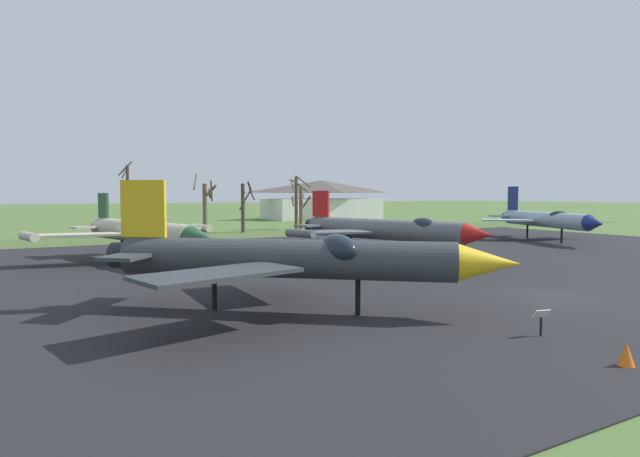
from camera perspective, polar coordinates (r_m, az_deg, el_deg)
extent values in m
plane|color=#4C6B33|center=(28.55, 24.25, -6.91)|extent=(600.00, 600.00, 0.00)
cube|color=black|center=(39.05, 6.33, -3.77)|extent=(83.21, 49.55, 0.05)
cube|color=#445D2C|center=(66.34, -9.47, -0.70)|extent=(143.21, 12.00, 0.06)
cylinder|color=#8EA3B2|center=(62.02, 23.26, 0.92)|extent=(6.50, 14.13, 1.66)
cone|color=navy|center=(55.31, 27.88, 0.48)|extent=(2.13, 2.42, 1.53)
cylinder|color=black|center=(68.48, 19.83, 1.24)|extent=(1.41, 1.26, 1.17)
ellipsoid|color=#19232D|center=(59.80, 24.64, 1.23)|extent=(1.18, 2.23, 1.11)
cube|color=#8EA3B2|center=(61.60, 19.74, 0.87)|extent=(5.74, 5.65, 0.16)
cube|color=#8EA3B2|center=(65.28, 25.05, 0.89)|extent=(5.43, 3.11, 0.16)
cube|color=navy|center=(67.51, 20.31, 3.12)|extent=(0.89, 1.99, 2.85)
cube|color=#8EA3B2|center=(66.73, 19.11, 1.30)|extent=(2.90, 2.32, 0.16)
cube|color=#8EA3B2|center=(68.32, 21.46, 1.30)|extent=(2.90, 2.32, 0.16)
cylinder|color=black|center=(59.48, 24.88, -0.78)|extent=(0.22, 0.22, 1.55)
cylinder|color=black|center=(64.79, 21.70, -0.36)|extent=(0.22, 0.22, 1.55)
cylinder|color=#565B60|center=(41.50, 6.77, -0.10)|extent=(6.07, 14.00, 1.64)
cone|color=red|center=(37.46, 16.95, -0.65)|extent=(2.06, 2.35, 1.51)
cylinder|color=black|center=(46.17, -0.80, 0.31)|extent=(1.38, 1.22, 1.15)
ellipsoid|color=#19232D|center=(39.47, 11.17, 0.32)|extent=(1.27, 2.38, 1.19)
cube|color=#565B60|center=(40.05, 1.38, -0.39)|extent=(5.94, 4.24, 0.15)
cube|color=#565B60|center=(45.60, 7.11, 0.09)|extent=(5.76, 6.09, 0.15)
cylinder|color=#565B60|center=(38.64, -2.16, -0.54)|extent=(1.41, 2.68, 0.61)
cylinder|color=#565B60|center=(48.29, 8.10, 0.28)|extent=(1.41, 2.68, 0.61)
cube|color=red|center=(45.45, 0.08, 2.72)|extent=(0.76, 1.77, 2.26)
cube|color=#565B60|center=(44.30, -1.11, 0.33)|extent=(2.78, 2.22, 0.15)
cube|color=#565B60|center=(46.59, 1.47, 0.50)|extent=(2.78, 2.22, 0.15)
cylinder|color=black|center=(39.94, 10.43, -2.57)|extent=(0.22, 0.22, 1.53)
cylinder|color=black|center=(43.50, 3.38, -2.00)|extent=(0.22, 0.22, 1.53)
cylinder|color=black|center=(37.72, 17.45, -3.65)|extent=(0.08, 0.08, 0.74)
cube|color=white|center=(37.65, 17.47, -2.82)|extent=(0.54, 0.38, 0.38)
cylinder|color=#33383D|center=(22.35, -3.93, -3.30)|extent=(12.13, 10.43, 1.66)
cone|color=yellow|center=(21.92, 17.95, -3.61)|extent=(2.85, 2.73, 1.52)
cylinder|color=black|center=(25.22, -20.76, -2.73)|extent=(1.44, 1.48, 1.16)
ellipsoid|color=#19232D|center=(21.87, 1.90, -2.25)|extent=(1.31, 2.46, 1.23)
cube|color=#33383D|center=(19.25, -11.04, -4.88)|extent=(6.33, 3.91, 0.15)
cube|color=#33383D|center=(26.37, -5.16, -2.50)|extent=(2.87, 5.98, 0.15)
cube|color=yellow|center=(24.55, -18.73, 2.06)|extent=(1.74, 1.49, 2.55)
cube|color=#33383D|center=(23.39, -20.28, -2.91)|extent=(2.65, 2.75, 0.15)
cube|color=#33383D|center=(25.96, -17.00, -2.20)|extent=(2.65, 2.75, 0.15)
cylinder|color=black|center=(22.07, 4.15, -7.61)|extent=(0.22, 0.22, 1.55)
cylinder|color=black|center=(23.55, -11.45, -6.95)|extent=(0.22, 0.22, 1.55)
cylinder|color=black|center=(20.57, 22.97, -9.93)|extent=(0.08, 0.08, 0.71)
cube|color=white|center=(20.46, 23.01, -8.56)|extent=(0.64, 0.37, 0.32)
cylinder|color=#B7B293|center=(40.58, -19.05, -0.35)|extent=(5.27, 14.22, 1.65)
cone|color=#234C2D|center=(33.18, -12.75, -1.11)|extent=(2.14, 2.91, 1.52)
cylinder|color=black|center=(47.42, -22.95, 0.12)|extent=(1.35, 1.17, 1.15)
ellipsoid|color=#19232D|center=(38.09, -17.28, 0.11)|extent=(1.30, 2.44, 1.22)
cube|color=#B7B293|center=(40.97, -25.00, -0.63)|extent=(6.17, 3.15, 0.15)
cube|color=#B7B293|center=(44.05, -15.73, -0.14)|extent=(6.04, 5.46, 0.15)
cylinder|color=#B7B293|center=(40.70, -29.21, -0.78)|extent=(1.27, 2.70, 0.61)
cylinder|color=#B7B293|center=(46.09, -12.91, 0.07)|extent=(1.27, 2.70, 0.61)
cube|color=#234C2D|center=(46.49, -22.58, 2.34)|extent=(0.63, 1.71, 2.05)
cube|color=#B7B293|center=(45.88, -24.10, 0.13)|extent=(2.53, 2.05, 0.15)
cube|color=#B7B293|center=(46.95, -20.83, 0.29)|extent=(2.53, 2.05, 0.15)
cylinder|color=black|center=(37.93, -16.95, -3.00)|extent=(0.22, 0.22, 1.54)
cylinder|color=black|center=(43.56, -20.79, -2.22)|extent=(0.22, 0.22, 1.54)
cylinder|color=black|center=(33.10, -12.67, -4.58)|extent=(0.08, 0.08, 0.74)
cube|color=white|center=(33.03, -12.69, -3.68)|extent=(0.64, 0.33, 0.30)
cylinder|color=#42382D|center=(66.15, -20.21, 2.79)|extent=(0.38, 0.38, 8.56)
cylinder|color=#42382D|center=(66.38, -20.56, 3.95)|extent=(0.84, 0.93, 1.53)
cylinder|color=#42382D|center=(66.61, -20.49, 5.84)|extent=(1.04, 0.51, 1.69)
cylinder|color=#42382D|center=(66.97, -20.51, 6.16)|extent=(1.74, 0.47, 1.82)
cylinder|color=brown|center=(72.52, -12.45, 2.21)|extent=(0.63, 0.63, 6.57)
cylinder|color=brown|center=(72.68, -13.46, 5.01)|extent=(1.34, 2.52, 2.24)
cylinder|color=brown|center=(72.43, -11.97, 3.77)|extent=(0.79, 1.40, 1.37)
cylinder|color=brown|center=(73.05, -11.75, 4.13)|extent=(0.86, 2.33, 1.56)
cylinder|color=brown|center=(72.44, -11.77, 4.05)|extent=(0.95, 1.94, 2.85)
cylinder|color=#42382D|center=(70.05, -8.41, 2.20)|extent=(0.51, 0.51, 6.55)
cylinder|color=#42382D|center=(70.82, -8.14, 3.17)|extent=(1.49, 1.49, 2.97)
cylinder|color=#42382D|center=(69.82, -7.68, 4.49)|extent=(1.37, 1.82, 1.49)
cylinder|color=#42382D|center=(69.70, -7.44, 3.66)|extent=(1.69, 2.18, 1.45)
cylinder|color=brown|center=(77.44, -2.62, 2.82)|extent=(0.50, 0.50, 7.73)
cylinder|color=brown|center=(77.61, -1.98, 3.16)|extent=(0.76, 1.91, 1.51)
cylinder|color=brown|center=(76.39, -1.84, 5.14)|extent=(2.98, 1.10, 1.74)
cylinder|color=brown|center=(76.29, -2.28, 4.73)|extent=(2.61, 0.49, 1.83)
cylinder|color=brown|center=(76.39, -2.09, 2.18)|extent=(0.59, 0.59, 6.07)
cylinder|color=brown|center=(76.29, -2.97, 3.02)|extent=(1.24, 2.40, 1.43)
cylinder|color=brown|center=(76.01, -3.03, 4.74)|extent=(0.70, 2.70, 1.96)
cylinder|color=brown|center=(76.94, -1.50, 2.92)|extent=(0.60, 2.18, 1.96)
cube|color=silver|center=(109.96, 0.17, 2.17)|extent=(23.57, 13.09, 4.19)
pyramid|color=#4C4742|center=(109.93, 0.17, 4.61)|extent=(24.74, 13.75, 2.58)
cone|color=orange|center=(18.27, 30.45, -11.82)|extent=(0.52, 0.52, 0.75)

